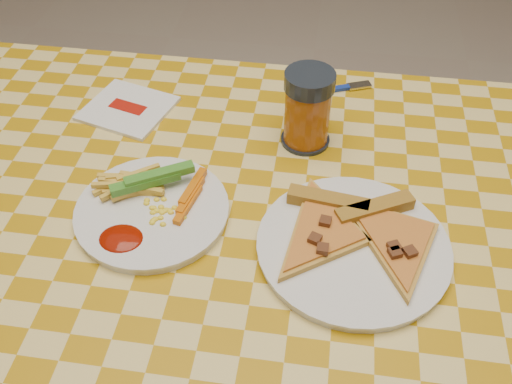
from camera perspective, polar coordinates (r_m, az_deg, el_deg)
table at (r=0.84m, az=0.47°, el=-8.13°), size 1.28×0.88×0.76m
plate_left at (r=0.82m, az=-10.31°, el=-2.00°), size 0.25×0.25×0.01m
plate_right at (r=0.78m, az=9.66°, el=-5.55°), size 0.31×0.31×0.01m
fries_veggies at (r=0.82m, az=-10.74°, el=-0.36°), size 0.18×0.17×0.04m
pizza_slices at (r=0.78m, az=9.98°, el=-3.95°), size 0.29×0.26×0.02m
drink_glass at (r=0.90m, az=5.18°, el=8.21°), size 0.08×0.08×0.13m
napkin at (r=1.02m, az=-12.68°, el=8.16°), size 0.17×0.16×0.01m
fork at (r=1.05m, az=7.99°, el=10.19°), size 0.13×0.07×0.01m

